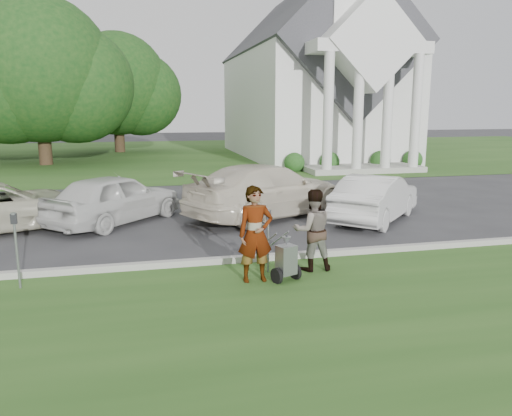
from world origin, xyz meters
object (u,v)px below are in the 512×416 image
object	(u,v)px
parking_meter_near	(268,233)
car_c	(268,190)
parking_meter_far	(16,241)
car_d	(376,198)
church	(312,68)
tree_left	(39,76)
person_right	(312,231)
striping_cart	(286,261)
person_left	(255,235)
car_b	(115,198)
tree_back	(117,89)

from	to	relation	value
parking_meter_near	car_c	world-z (taller)	car_c
parking_meter_far	car_d	xyz separation A→B (m)	(9.12, 3.82, -0.23)
church	parking_meter_near	size ratio (longest dim) A/B	18.14
church	tree_left	xyz separation A→B (m)	(-17.01, -1.13, -0.83)
car_c	person_right	bearing A→B (deg)	146.87
tree_left	striping_cart	xyz separation A→B (m)	(8.15, -22.81, -4.69)
person_left	car_b	world-z (taller)	person_left
person_left	person_right	xyz separation A→B (m)	(1.30, 0.40, -0.09)
church	tree_back	world-z (taller)	church
striping_cart	person_right	world-z (taller)	person_right
person_left	parking_meter_far	xyz separation A→B (m)	(-4.40, 0.60, -0.02)
striping_cart	parking_meter_near	world-z (taller)	parking_meter_near
car_b	parking_meter_near	bearing A→B (deg)	163.87
tree_left	parking_meter_near	size ratio (longest dim) A/B	8.00
church	tree_left	size ratio (longest dim) A/B	2.27
striping_cart	car_d	world-z (taller)	car_d
church	tree_back	distance (m)	14.77
striping_cart	parking_meter_far	xyz separation A→B (m)	(-4.97, 0.74, 0.50)
person_left	car_b	size ratio (longest dim) A/B	0.43
person_right	person_left	bearing A→B (deg)	19.70
parking_meter_far	car_b	distance (m)	5.44
striping_cart	car_c	xyz separation A→B (m)	(1.15, 5.89, 0.40)
tree_left	person_right	size ratio (longest dim) A/B	6.24
tree_left	car_c	size ratio (longest dim) A/B	1.88
church	person_right	bearing A→B (deg)	-109.18
tree_back	car_d	world-z (taller)	tree_back
person_left	car_b	distance (m)	6.49
tree_back	person_right	size ratio (longest dim) A/B	5.65
tree_back	car_d	bearing A→B (deg)	-72.47
person_right	car_c	world-z (taller)	person_right
tree_back	striping_cart	world-z (taller)	tree_back
church	person_left	size ratio (longest dim) A/B	12.86
tree_back	person_right	world-z (taller)	tree_back
car_b	parking_meter_far	bearing A→B (deg)	116.36
person_left	person_right	world-z (taller)	person_left
car_b	car_c	distance (m)	4.59
parking_meter_far	tree_back	bearing A→B (deg)	88.42
tree_left	parking_meter_far	distance (m)	22.69
tree_left	tree_back	distance (m)	8.95
tree_left	person_right	distance (m)	24.35
tree_back	car_d	size ratio (longest dim) A/B	2.28
striping_cart	person_left	bearing A→B (deg)	145.82
person_left	person_right	size ratio (longest dim) A/B	1.10
parking_meter_far	car_c	xyz separation A→B (m)	(6.12, 5.15, -0.10)
parking_meter_near	parking_meter_far	distance (m)	4.77
parking_meter_far	car_c	distance (m)	8.00
church	person_left	world-z (taller)	church
parking_meter_far	car_c	bearing A→B (deg)	40.09
church	parking_meter_far	xyz separation A→B (m)	(-13.84, -23.20, -5.02)
tree_left	tree_back	xyz separation A→B (m)	(4.00, 8.00, -0.38)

